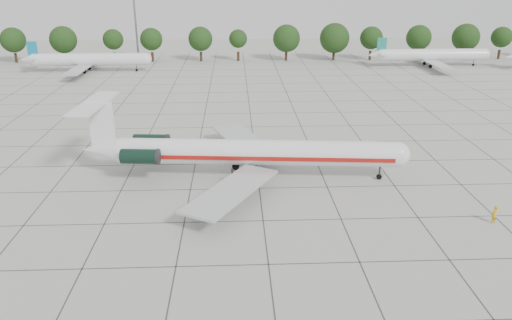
{
  "coord_description": "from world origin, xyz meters",
  "views": [
    {
      "loc": [
        -2.72,
        -52.97,
        24.09
      ],
      "look_at": [
        -0.37,
        0.13,
        3.5
      ],
      "focal_mm": 35.0,
      "sensor_mm": 36.0,
      "label": 1
    }
  ],
  "objects_px": {
    "ground_crew": "(494,214)",
    "bg_airliner_b": "(89,60)",
    "bg_airliner_d": "(432,55)",
    "main_airliner": "(239,152)",
    "floodlight_mast": "(134,5)"
  },
  "relations": [
    {
      "from": "ground_crew",
      "to": "bg_airliner_d",
      "type": "xyz_separation_m",
      "value": [
        25.22,
        84.16,
        1.95
      ]
    },
    {
      "from": "main_airliner",
      "to": "ground_crew",
      "type": "bearing_deg",
      "value": -22.01
    },
    {
      "from": "bg_airliner_b",
      "to": "bg_airliner_d",
      "type": "bearing_deg",
      "value": 2.15
    },
    {
      "from": "main_airliner",
      "to": "floodlight_mast",
      "type": "height_order",
      "value": "floodlight_mast"
    },
    {
      "from": "main_airliner",
      "to": "ground_crew",
      "type": "height_order",
      "value": "main_airliner"
    },
    {
      "from": "main_airliner",
      "to": "ground_crew",
      "type": "relative_size",
      "value": 20.55
    },
    {
      "from": "bg_airliner_d",
      "to": "ground_crew",
      "type": "bearing_deg",
      "value": -106.68
    },
    {
      "from": "bg_airliner_d",
      "to": "bg_airliner_b",
      "type": "bearing_deg",
      "value": -177.85
    },
    {
      "from": "bg_airliner_b",
      "to": "bg_airliner_d",
      "type": "distance_m",
      "value": 86.65
    },
    {
      "from": "bg_airliner_b",
      "to": "bg_airliner_d",
      "type": "xyz_separation_m",
      "value": [
        86.59,
        3.25,
        0.0
      ]
    },
    {
      "from": "main_airliner",
      "to": "bg_airliner_b",
      "type": "bearing_deg",
      "value": 122.94
    },
    {
      "from": "ground_crew",
      "to": "bg_airliner_d",
      "type": "height_order",
      "value": "bg_airliner_d"
    },
    {
      "from": "ground_crew",
      "to": "bg_airliner_b",
      "type": "height_order",
      "value": "bg_airliner_b"
    },
    {
      "from": "bg_airliner_b",
      "to": "floodlight_mast",
      "type": "relative_size",
      "value": 1.11
    },
    {
      "from": "main_airliner",
      "to": "bg_airliner_b",
      "type": "height_order",
      "value": "main_airliner"
    }
  ]
}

